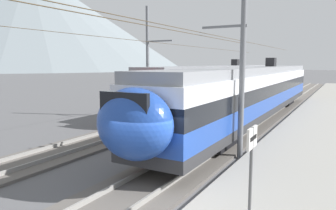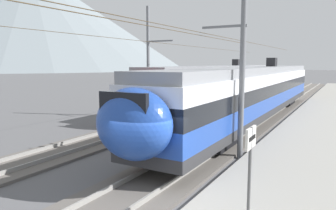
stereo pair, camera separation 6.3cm
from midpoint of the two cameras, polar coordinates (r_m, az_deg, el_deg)
name	(u,v)px [view 2 (the right image)]	position (r m, az deg, el deg)	size (l,w,h in m)	color
ground_plane	(156,208)	(9.56, -1.97, -17.99)	(400.00, 400.00, 0.00)	#565659
track_near	(127,198)	(10.07, -7.21, -16.25)	(120.00, 3.00, 0.28)	#5B5651
track_far	(10,167)	(14.07, -26.43, -9.99)	(120.00, 3.00, 0.28)	#5B5651
train_near_platform	(255,91)	(22.80, 15.55, 2.53)	(30.15, 2.84, 4.27)	#2D2D30
train_far_track	(221,82)	(32.61, 9.53, 4.14)	(30.03, 2.98, 4.27)	#2D2D30
catenary_mast_mid	(239,71)	(13.77, 12.86, 5.92)	(41.25, 1.99, 7.17)	slate
catenary_mast_far_side	(150,61)	(24.14, -3.24, 7.95)	(41.25, 2.29, 8.32)	slate
platform_sign	(250,153)	(7.77, 14.83, -8.42)	(0.70, 0.08, 2.33)	#59595B
mountain_right_ridge	(33,19)	(239.89, -23.12, 14.03)	(204.95, 204.95, 67.06)	slate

